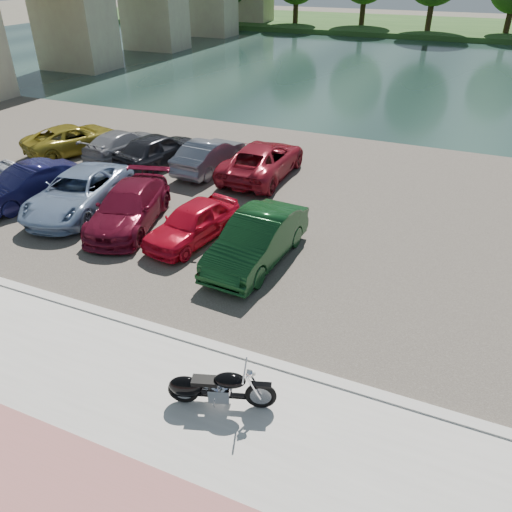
{
  "coord_description": "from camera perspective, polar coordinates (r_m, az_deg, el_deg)",
  "views": [
    {
      "loc": [
        4.45,
        -6.25,
        8.35
      ],
      "look_at": [
        -0.38,
        4.87,
        1.1
      ],
      "focal_mm": 35.0,
      "sensor_mm": 36.0,
      "label": 1
    }
  ],
  "objects": [
    {
      "name": "kerb",
      "position": [
        12.51,
        -3.7,
        -10.65
      ],
      "size": [
        60.0,
        0.3,
        0.14
      ],
      "primitive_type": "cube",
      "color": "#BAB7AF",
      "rests_on": "ground"
    },
    {
      "name": "car_3",
      "position": [
        18.41,
        -14.33,
        5.46
      ],
      "size": [
        3.13,
        5.17,
        1.4
      ],
      "primitive_type": "imported",
      "rotation": [
        0.0,
        0.0,
        0.26
      ],
      "color": "maroon",
      "rests_on": "parking_lot"
    },
    {
      "name": "car_2",
      "position": [
        20.09,
        -19.67,
        6.85
      ],
      "size": [
        3.29,
        5.57,
        1.45
      ],
      "primitive_type": "imported",
      "rotation": [
        0.0,
        0.0,
        0.18
      ],
      "color": "#7E95B7",
      "rests_on": "parking_lot"
    },
    {
      "name": "car_1",
      "position": [
        21.57,
        -24.58,
        7.42
      ],
      "size": [
        2.48,
        4.58,
        1.43
      ],
      "primitive_type": "imported",
      "rotation": [
        0.0,
        0.0,
        -0.23
      ],
      "color": "#151440",
      "rests_on": "parking_lot"
    },
    {
      "name": "parking_lot",
      "position": [
        19.67,
        8.21,
        5.49
      ],
      "size": [
        60.0,
        18.0,
        0.04
      ],
      "primitive_type": "cube",
      "color": "#413B34",
      "rests_on": "ground"
    },
    {
      "name": "far_bank",
      "position": [
        78.79,
        21.97,
        23.03
      ],
      "size": [
        120.0,
        24.0,
        0.6
      ],
      "primitive_type": "cube",
      "color": "#204518",
      "rests_on": "ground"
    },
    {
      "name": "car_6",
      "position": [
        26.84,
        -20.09,
        12.51
      ],
      "size": [
        3.86,
        5.3,
        1.34
      ],
      "primitive_type": "imported",
      "rotation": [
        0.0,
        0.0,
        2.76
      ],
      "color": "olive",
      "rests_on": "parking_lot"
    },
    {
      "name": "ground",
      "position": [
        11.34,
        -8.43,
        -16.99
      ],
      "size": [
        200.0,
        200.0,
        0.0
      ],
      "primitive_type": "plane",
      "color": "#595447",
      "rests_on": "ground"
    },
    {
      "name": "car_4",
      "position": [
        16.97,
        -7.27,
        3.82
      ],
      "size": [
        2.22,
        4.1,
        1.32
      ],
      "primitive_type": "imported",
      "rotation": [
        0.0,
        0.0,
        -0.18
      ],
      "color": "red",
      "rests_on": "parking_lot"
    },
    {
      "name": "car_7",
      "position": [
        25.53,
        -15.1,
        12.32
      ],
      "size": [
        2.05,
        4.41,
        1.25
      ],
      "primitive_type": "imported",
      "rotation": [
        0.0,
        0.0,
        3.07
      ],
      "color": "gray",
      "rests_on": "parking_lot"
    },
    {
      "name": "pink_path",
      "position": [
        10.09,
        -16.55,
        -25.84
      ],
      "size": [
        60.0,
        2.0,
        0.01
      ],
      "primitive_type": "cube",
      "color": "#A2635B",
      "rests_on": "promenade"
    },
    {
      "name": "car_9",
      "position": [
        22.96,
        -5.32,
        11.4
      ],
      "size": [
        1.77,
        4.37,
        1.41
      ],
      "primitive_type": "imported",
      "rotation": [
        0.0,
        0.0,
        3.08
      ],
      "color": "slate",
      "rests_on": "parking_lot"
    },
    {
      "name": "promenade",
      "position": [
        10.78,
        -11.34,
        -20.3
      ],
      "size": [
        60.0,
        6.0,
        0.1
      ],
      "primitive_type": "cube",
      "color": "#BAB7AF",
      "rests_on": "ground"
    },
    {
      "name": "car_10",
      "position": [
        22.17,
        0.74,
        10.92
      ],
      "size": [
        2.5,
        5.36,
        1.48
      ],
      "primitive_type": "imported",
      "rotation": [
        0.0,
        0.0,
        3.15
      ],
      "color": "maroon",
      "rests_on": "parking_lot"
    },
    {
      "name": "river",
      "position": [
        47.21,
        18.79,
        19.18
      ],
      "size": [
        120.0,
        40.0,
        0.0
      ],
      "primitive_type": "cube",
      "color": "#1B312D",
      "rests_on": "ground"
    },
    {
      "name": "car_8",
      "position": [
        23.88,
        -11.1,
        11.88
      ],
      "size": [
        2.72,
        4.74,
        1.52
      ],
      "primitive_type": "imported",
      "rotation": [
        0.0,
        0.0,
        2.92
      ],
      "color": "black",
      "rests_on": "parking_lot"
    },
    {
      "name": "car_5",
      "position": [
        15.56,
        0.1,
        1.88
      ],
      "size": [
        1.92,
        4.75,
        1.54
      ],
      "primitive_type": "imported",
      "rotation": [
        0.0,
        0.0,
        -0.06
      ],
      "color": "#0E3617",
      "rests_on": "parking_lot"
    },
    {
      "name": "motorcycle",
      "position": [
        10.92,
        -5.11,
        -14.78
      ],
      "size": [
        2.26,
        1.03,
        1.05
      ],
      "rotation": [
        0.0,
        0.0,
        0.32
      ],
      "color": "black",
      "rests_on": "promenade"
    }
  ]
}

